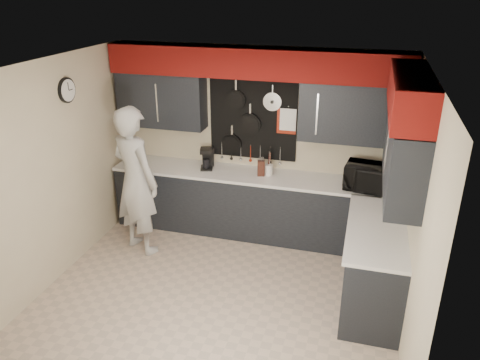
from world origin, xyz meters
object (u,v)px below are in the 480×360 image
(knife_block, at_px, (261,168))
(coffee_maker, at_px, (207,158))
(person, at_px, (136,181))
(microwave, at_px, (369,177))
(utensil_crock, at_px, (269,170))

(knife_block, xyz_separation_m, coffee_maker, (-0.79, 0.04, 0.05))
(coffee_maker, xyz_separation_m, person, (-0.68, -0.84, -0.08))
(microwave, height_order, knife_block, microwave)
(microwave, height_order, person, person)
(microwave, bearing_deg, knife_block, -175.73)
(knife_block, distance_m, utensil_crock, 0.11)
(knife_block, bearing_deg, coffee_maker, 162.34)
(microwave, relative_size, knife_block, 2.82)
(microwave, height_order, coffee_maker, microwave)
(utensil_crock, bearing_deg, coffee_maker, -179.95)
(utensil_crock, bearing_deg, person, -151.82)
(utensil_crock, height_order, person, person)
(knife_block, xyz_separation_m, utensil_crock, (0.10, 0.04, -0.03))
(microwave, xyz_separation_m, utensil_crock, (-1.32, 0.13, -0.09))
(microwave, relative_size, coffee_maker, 1.96)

